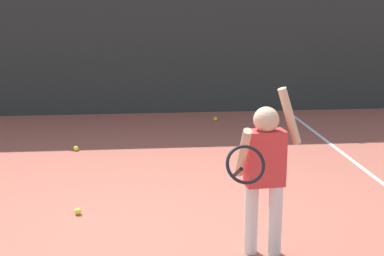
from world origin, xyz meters
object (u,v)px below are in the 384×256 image
tennis_ball_1 (215,119)px  tennis_ball_5 (78,211)px  tennis_player (264,168)px  tennis_ball_8 (76,148)px  tennis_ball_6 (254,207)px

tennis_ball_1 → tennis_ball_5: size_ratio=1.00×
tennis_ball_5 → tennis_ball_1: bearing=64.6°
tennis_player → tennis_ball_5: bearing=142.9°
tennis_ball_1 → tennis_ball_5: same height
tennis_ball_5 → tennis_ball_8: (-0.25, 2.28, 0.00)m
tennis_ball_1 → tennis_ball_8: 2.68m
tennis_player → tennis_ball_8: size_ratio=20.46×
tennis_ball_8 → tennis_ball_1: bearing=37.9°
tennis_ball_1 → tennis_ball_6: size_ratio=1.00×
tennis_ball_8 → tennis_ball_5: bearing=-83.8°
tennis_player → tennis_ball_6: bearing=77.4°
tennis_ball_6 → tennis_ball_8: bearing=129.5°
tennis_player → tennis_ball_1: (0.32, 4.92, -0.69)m
tennis_ball_5 → tennis_player: bearing=-32.5°
tennis_ball_1 → tennis_ball_8: same height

